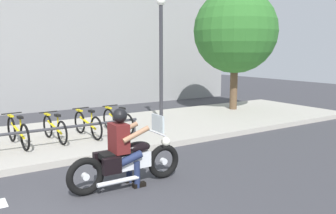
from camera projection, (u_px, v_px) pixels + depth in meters
The scene contains 9 objects.
motorcycle at pixel (127, 161), 6.35m from camera, with size 2.23×0.62×1.26m.
rider at pixel (123, 142), 6.26m from camera, with size 0.62×0.53×1.45m.
bicycle_2 at pixel (18, 132), 8.51m from camera, with size 0.48×1.72×0.78m.
bicycle_3 at pixel (55, 128), 8.98m from camera, with size 0.48×1.58×0.73m.
bicycle_4 at pixel (88, 124), 9.45m from camera, with size 0.48×1.62×0.76m.
bicycle_5 at pixel (118, 121), 9.91m from camera, with size 0.48×1.65×0.75m.
bike_rack at pixel (42, 131), 8.27m from camera, with size 5.00×0.07×0.49m.
street_lamp at pixel (161, 48), 11.41m from camera, with size 0.28×0.28×4.16m.
tree_near_rack at pixel (235, 31), 13.57m from camera, with size 3.25×3.25×4.83m.
Camera 1 is at (-0.77, -4.38, 2.44)m, focal length 37.53 mm.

